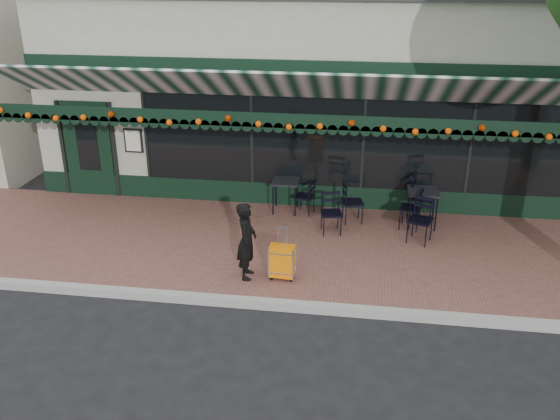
# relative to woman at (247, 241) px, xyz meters

# --- Properties ---
(ground) EXTENTS (80.00, 80.00, 0.00)m
(ground) POSITION_rel_woman_xyz_m (0.48, -0.64, -0.84)
(ground) COLOR black
(ground) RESTS_ON ground
(sidewalk) EXTENTS (18.00, 4.00, 0.15)m
(sidewalk) POSITION_rel_woman_xyz_m (0.48, 1.36, -0.77)
(sidewalk) COLOR brown
(sidewalk) RESTS_ON ground
(curb) EXTENTS (18.00, 0.16, 0.15)m
(curb) POSITION_rel_woman_xyz_m (0.48, -0.72, -0.77)
(curb) COLOR #9E9E99
(curb) RESTS_ON ground
(restaurant_building) EXTENTS (12.00, 9.60, 4.50)m
(restaurant_building) POSITION_rel_woman_xyz_m (0.48, 7.19, 1.43)
(restaurant_building) COLOR #9B9986
(restaurant_building) RESTS_ON ground
(woman) EXTENTS (0.36, 0.52, 1.38)m
(woman) POSITION_rel_woman_xyz_m (0.00, 0.00, 0.00)
(woman) COLOR black
(woman) RESTS_ON sidewalk
(suitcase) EXTENTS (0.44, 0.27, 0.97)m
(suitcase) POSITION_rel_woman_xyz_m (0.61, 0.02, -0.37)
(suitcase) COLOR orange
(suitcase) RESTS_ON sidewalk
(cafe_table_a) EXTENTS (0.63, 0.63, 0.77)m
(cafe_table_a) POSITION_rel_woman_xyz_m (3.15, 2.62, 0.00)
(cafe_table_a) COLOR black
(cafe_table_a) RESTS_ON sidewalk
(cafe_table_b) EXTENTS (0.58, 0.58, 0.71)m
(cafe_table_b) POSITION_rel_woman_xyz_m (0.27, 2.96, -0.05)
(cafe_table_b) COLOR black
(cafe_table_b) RESTS_ON sidewalk
(chair_a_left) EXTENTS (0.51, 0.51, 0.85)m
(chair_a_left) POSITION_rel_woman_xyz_m (2.91, 2.45, -0.27)
(chair_a_left) COLOR black
(chair_a_left) RESTS_ON sidewalk
(chair_a_right) EXTENTS (0.61, 0.61, 1.00)m
(chair_a_right) POSITION_rel_woman_xyz_m (3.18, 2.92, -0.19)
(chair_a_right) COLOR black
(chair_a_right) RESTS_ON sidewalk
(chair_a_front) EXTENTS (0.58, 0.58, 0.90)m
(chair_a_front) POSITION_rel_woman_xyz_m (3.05, 1.82, -0.24)
(chair_a_front) COLOR black
(chair_a_front) RESTS_ON sidewalk
(chair_b_left) EXTENTS (0.47, 0.47, 0.77)m
(chair_b_left) POSITION_rel_woman_xyz_m (0.69, 2.89, -0.31)
(chair_b_left) COLOR black
(chair_b_left) RESTS_ON sidewalk
(chair_b_right) EXTENTS (0.51, 0.51, 0.84)m
(chair_b_right) POSITION_rel_woman_xyz_m (1.73, 2.61, -0.27)
(chair_b_right) COLOR black
(chair_b_right) RESTS_ON sidewalk
(chair_b_front) EXTENTS (0.50, 0.50, 0.83)m
(chair_b_front) POSITION_rel_woman_xyz_m (1.33, 1.99, -0.28)
(chair_b_front) COLOR black
(chair_b_front) RESTS_ON sidewalk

